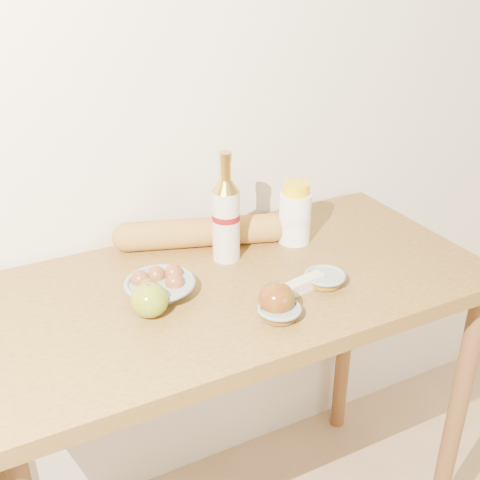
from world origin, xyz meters
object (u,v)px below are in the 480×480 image
(egg_bowl, at_px, (160,285))
(bourbon_bottle, at_px, (226,217))
(cream_bottle, at_px, (295,215))
(baguette, at_px, (201,232))
(table, at_px, (234,324))

(egg_bowl, bearing_deg, bourbon_bottle, 21.68)
(bourbon_bottle, bearing_deg, cream_bottle, 14.23)
(bourbon_bottle, distance_m, baguette, 0.12)
(bourbon_bottle, xyz_separation_m, cream_bottle, (0.20, 0.00, -0.04))
(egg_bowl, xyz_separation_m, baguette, (0.18, 0.18, 0.01))
(bourbon_bottle, bearing_deg, table, -93.50)
(egg_bowl, distance_m, baguette, 0.25)
(cream_bottle, distance_m, baguette, 0.25)
(table, bearing_deg, baguette, 88.90)
(cream_bottle, relative_size, egg_bowl, 0.94)
(baguette, bearing_deg, egg_bowl, -116.92)
(baguette, bearing_deg, cream_bottle, -2.76)
(baguette, bearing_deg, bourbon_bottle, -54.96)
(table, height_order, egg_bowl, egg_bowl)
(table, bearing_deg, cream_bottle, 25.25)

